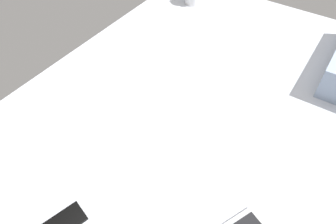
% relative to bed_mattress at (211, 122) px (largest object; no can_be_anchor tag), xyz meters
% --- Properties ---
extents(bed_mattress, '(1.80, 1.40, 0.18)m').
position_rel_bed_mattress_xyz_m(bed_mattress, '(0.00, 0.00, 0.00)').
color(bed_mattress, '#B7BCC6').
rests_on(bed_mattress, ground).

